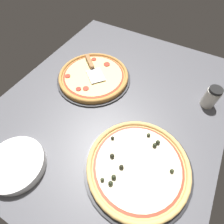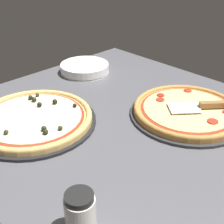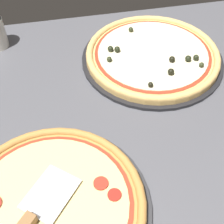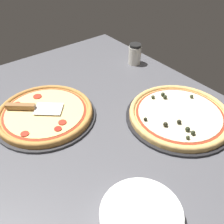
{
  "view_description": "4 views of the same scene",
  "coord_description": "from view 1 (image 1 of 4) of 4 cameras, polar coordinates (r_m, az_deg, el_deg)",
  "views": [
    {
      "loc": [
        49.35,
        26.26,
        69.58
      ],
      "look_at": [
        8.19,
        3.36,
        3.0
      ],
      "focal_mm": 28.0,
      "sensor_mm": 36.0,
      "label": 1
    },
    {
      "loc": [
        -58.85,
        69.18,
        56.9
      ],
      "look_at": [
        8.19,
        3.36,
        3.0
      ],
      "focal_mm": 50.0,
      "sensor_mm": 36.0,
      "label": 2
    },
    {
      "loc": [
        -2.39,
        -47.03,
        60.72
      ],
      "look_at": [
        8.19,
        3.36,
        3.0
      ],
      "focal_mm": 50.0,
      "sensor_mm": 36.0,
      "label": 3
    },
    {
      "loc": [
        72.76,
        -46.79,
        68.25
      ],
      "look_at": [
        8.19,
        3.36,
        3.0
      ],
      "focal_mm": 42.0,
      "sensor_mm": 36.0,
      "label": 4
    }
  ],
  "objects": [
    {
      "name": "pizza_back",
      "position": [
        0.72,
        8.55,
        -16.96
      ],
      "size": [
        40.27,
        40.27,
        3.75
      ],
      "color": "#DBAD60",
      "rests_on": "pizza_pan_back"
    },
    {
      "name": "pizza_pan_front",
      "position": [
        1.0,
        -5.93,
        10.92
      ],
      "size": [
        40.81,
        40.81,
        1.0
      ],
      "primitive_type": "cylinder",
      "color": "#2D2D30",
      "rests_on": "ground_plane"
    },
    {
      "name": "pizza_pan_back",
      "position": [
        0.73,
        8.39,
        -17.41
      ],
      "size": [
        42.84,
        42.84,
        1.0
      ],
      "primitive_type": "cylinder",
      "color": "black",
      "rests_on": "ground_plane"
    },
    {
      "name": "parmesan_shaker",
      "position": [
        0.97,
        29.63,
        4.24
      ],
      "size": [
        6.74,
        6.74,
        11.01
      ],
      "color": "silver",
      "rests_on": "ground_plane"
    },
    {
      "name": "serving_spatula",
      "position": [
        1.03,
        -6.79,
        14.91
      ],
      "size": [
        18.39,
        20.45,
        2.0
      ],
      "color": "silver",
      "rests_on": "pizza_front"
    },
    {
      "name": "ground_plane",
      "position": [
        0.91,
        0.66,
        2.79
      ],
      "size": [
        127.08,
        106.36,
        3.6
      ],
      "primitive_type": "cube",
      "color": "#4C4C51"
    },
    {
      "name": "plate_stack",
      "position": [
        0.8,
        -28.83,
        -14.76
      ],
      "size": [
        22.48,
        22.48,
        4.2
      ],
      "color": "white",
      "rests_on": "ground_plane"
    },
    {
      "name": "pizza_front",
      "position": [
        0.99,
        -6.03,
        11.68
      ],
      "size": [
        38.37,
        38.37,
        2.59
      ],
      "color": "#B77F3D",
      "rests_on": "pizza_pan_front"
    }
  ]
}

